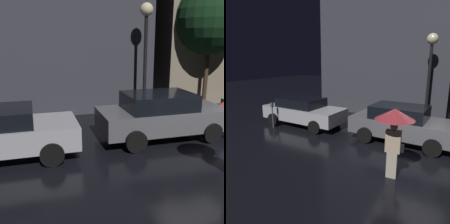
% 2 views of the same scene
% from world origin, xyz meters
% --- Properties ---
extents(ground_plane, '(60.00, 60.00, 0.00)m').
position_xyz_m(ground_plane, '(0.00, 0.00, 0.00)').
color(ground_plane, black).
extents(parked_car_grey, '(4.23, 2.05, 1.52)m').
position_xyz_m(parked_car_grey, '(-0.75, 1.44, 0.79)').
color(parked_car_grey, slate).
rests_on(parked_car_grey, ground).
extents(street_lamp_near, '(0.52, 0.52, 4.54)m').
position_xyz_m(street_lamp_near, '(-0.24, 4.01, 3.45)').
color(street_lamp_near, black).
rests_on(street_lamp_near, ground).
extents(street_tree, '(3.16, 3.16, 5.60)m').
position_xyz_m(street_tree, '(3.11, 4.59, 4.01)').
color(street_tree, '#473323').
rests_on(street_tree, ground).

